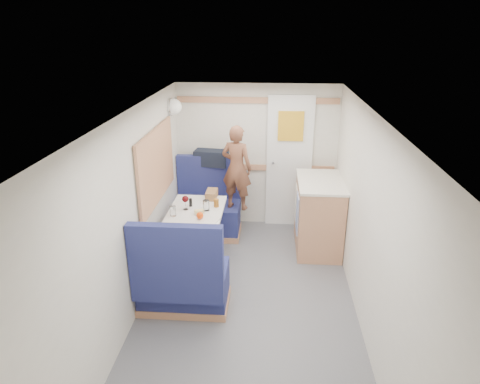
# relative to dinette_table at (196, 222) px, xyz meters

# --- Properties ---
(floor) EXTENTS (4.50, 4.50, 0.00)m
(floor) POSITION_rel_dinette_table_xyz_m (0.65, -1.00, -0.57)
(floor) COLOR #515156
(floor) RESTS_ON ground
(ceiling) EXTENTS (4.50, 4.50, 0.00)m
(ceiling) POSITION_rel_dinette_table_xyz_m (0.65, -1.00, 1.43)
(ceiling) COLOR silver
(ceiling) RESTS_ON wall_back
(wall_back) EXTENTS (2.20, 0.02, 2.00)m
(wall_back) POSITION_rel_dinette_table_xyz_m (0.65, 1.25, 0.43)
(wall_back) COLOR silver
(wall_back) RESTS_ON floor
(wall_left) EXTENTS (0.02, 4.50, 2.00)m
(wall_left) POSITION_rel_dinette_table_xyz_m (-0.45, -1.00, 0.43)
(wall_left) COLOR silver
(wall_left) RESTS_ON floor
(wall_right) EXTENTS (0.02, 4.50, 2.00)m
(wall_right) POSITION_rel_dinette_table_xyz_m (1.75, -1.00, 0.43)
(wall_right) COLOR silver
(wall_right) RESTS_ON floor
(oak_trim_low) EXTENTS (2.15, 0.02, 0.08)m
(oak_trim_low) POSITION_rel_dinette_table_xyz_m (0.65, 1.23, 0.28)
(oak_trim_low) COLOR #AF754F
(oak_trim_low) RESTS_ON wall_back
(oak_trim_high) EXTENTS (2.15, 0.02, 0.08)m
(oak_trim_high) POSITION_rel_dinette_table_xyz_m (0.65, 1.23, 1.21)
(oak_trim_high) COLOR #AF754F
(oak_trim_high) RESTS_ON wall_back
(side_window) EXTENTS (0.04, 1.30, 0.72)m
(side_window) POSITION_rel_dinette_table_xyz_m (-0.43, 0.00, 0.68)
(side_window) COLOR #B5BDA0
(side_window) RESTS_ON wall_left
(rear_door) EXTENTS (0.62, 0.12, 1.86)m
(rear_door) POSITION_rel_dinette_table_xyz_m (1.10, 1.22, 0.41)
(rear_door) COLOR white
(rear_door) RESTS_ON wall_back
(dinette_table) EXTENTS (0.62, 0.92, 0.72)m
(dinette_table) POSITION_rel_dinette_table_xyz_m (0.00, 0.00, 0.00)
(dinette_table) COLOR white
(dinette_table) RESTS_ON floor
(bench_far) EXTENTS (0.90, 0.59, 1.05)m
(bench_far) POSITION_rel_dinette_table_xyz_m (-0.00, 0.86, -0.27)
(bench_far) COLOR navy
(bench_far) RESTS_ON floor
(bench_near) EXTENTS (0.90, 0.59, 1.05)m
(bench_near) POSITION_rel_dinette_table_xyz_m (-0.00, -0.86, -0.27)
(bench_near) COLOR navy
(bench_near) RESTS_ON floor
(ledge) EXTENTS (0.90, 0.14, 0.04)m
(ledge) POSITION_rel_dinette_table_xyz_m (-0.00, 1.12, 0.31)
(ledge) COLOR #AF754F
(ledge) RESTS_ON bench_far
(dome_light) EXTENTS (0.20, 0.20, 0.20)m
(dome_light) POSITION_rel_dinette_table_xyz_m (-0.39, 0.85, 1.18)
(dome_light) COLOR white
(dome_light) RESTS_ON wall_left
(galley_counter) EXTENTS (0.57, 0.92, 0.92)m
(galley_counter) POSITION_rel_dinette_table_xyz_m (1.47, 0.55, -0.10)
(galley_counter) COLOR #AF754F
(galley_counter) RESTS_ON floor
(person) EXTENTS (0.47, 0.38, 1.11)m
(person) POSITION_rel_dinette_table_xyz_m (0.41, 0.72, 0.44)
(person) COLOR brown
(person) RESTS_ON bench_far
(duffel_bag) EXTENTS (0.47, 0.27, 0.21)m
(duffel_bag) POSITION_rel_dinette_table_xyz_m (0.03, 1.12, 0.44)
(duffel_bag) COLOR black
(duffel_bag) RESTS_ON ledge
(tray) EXTENTS (0.32, 0.36, 0.02)m
(tray) POSITION_rel_dinette_table_xyz_m (0.16, -0.34, 0.16)
(tray) COLOR silver
(tray) RESTS_ON dinette_table
(orange_fruit) EXTENTS (0.08, 0.08, 0.08)m
(orange_fruit) POSITION_rel_dinette_table_xyz_m (0.09, -0.27, 0.21)
(orange_fruit) COLOR orange
(orange_fruit) RESTS_ON tray
(cheese_block) EXTENTS (0.12, 0.09, 0.04)m
(cheese_block) POSITION_rel_dinette_table_xyz_m (0.06, -0.12, 0.19)
(cheese_block) COLOR #ECDC88
(cheese_block) RESTS_ON tray
(wine_glass) EXTENTS (0.08, 0.08, 0.17)m
(wine_glass) POSITION_rel_dinette_table_xyz_m (-0.12, 0.01, 0.28)
(wine_glass) COLOR white
(wine_glass) RESTS_ON dinette_table
(tumbler_left) EXTENTS (0.07, 0.07, 0.12)m
(tumbler_left) POSITION_rel_dinette_table_xyz_m (-0.23, -0.18, 0.21)
(tumbler_left) COLOR white
(tumbler_left) RESTS_ON dinette_table
(tumbler_right) EXTENTS (0.08, 0.08, 0.12)m
(tumbler_right) POSITION_rel_dinette_table_xyz_m (0.12, 0.00, 0.22)
(tumbler_right) COLOR silver
(tumbler_right) RESTS_ON dinette_table
(beer_glass) EXTENTS (0.06, 0.06, 0.10)m
(beer_glass) POSITION_rel_dinette_table_xyz_m (0.22, 0.11, 0.20)
(beer_glass) COLOR #8F5314
(beer_glass) RESTS_ON dinette_table
(pepper_grinder) EXTENTS (0.04, 0.04, 0.10)m
(pepper_grinder) POSITION_rel_dinette_table_xyz_m (-0.08, 0.10, 0.20)
(pepper_grinder) COLOR black
(pepper_grinder) RESTS_ON dinette_table
(bread_loaf) EXTENTS (0.13, 0.23, 0.10)m
(bread_loaf) POSITION_rel_dinette_table_xyz_m (0.13, 0.38, 0.20)
(bread_loaf) COLOR olive
(bread_loaf) RESTS_ON dinette_table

